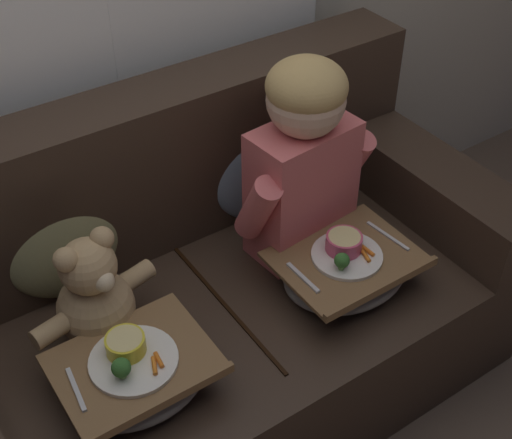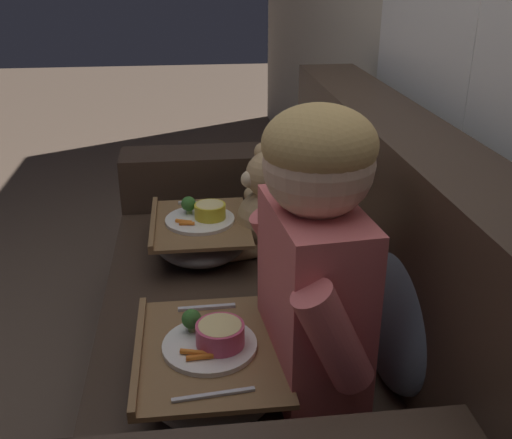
# 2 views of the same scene
# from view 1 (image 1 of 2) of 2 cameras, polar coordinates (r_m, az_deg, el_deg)

# --- Properties ---
(ground_plane) EXTENTS (14.00, 14.00, 0.00)m
(ground_plane) POSITION_cam_1_polar(r_m,az_deg,el_deg) (2.53, -2.80, -13.24)
(ground_plane) COLOR brown
(couch) EXTENTS (1.86, 0.95, 0.98)m
(couch) POSITION_cam_1_polar(r_m,az_deg,el_deg) (2.30, -4.03, -6.82)
(couch) COLOR #38281E
(couch) RESTS_ON ground_plane
(throw_pillow_behind_child) EXTENTS (0.41, 0.20, 0.43)m
(throw_pillow_behind_child) POSITION_cam_1_polar(r_m,az_deg,el_deg) (2.39, 0.35, 4.65)
(throw_pillow_behind_child) COLOR slate
(throw_pillow_behind_child) RESTS_ON couch
(throw_pillow_behind_teddy) EXTENTS (0.37, 0.18, 0.38)m
(throw_pillow_behind_teddy) POSITION_cam_1_polar(r_m,az_deg,el_deg) (2.15, -15.44, -1.62)
(throw_pillow_behind_teddy) COLOR #898456
(throw_pillow_behind_teddy) RESTS_ON couch
(child_figure) EXTENTS (0.48, 0.24, 0.66)m
(child_figure) POSITION_cam_1_polar(r_m,az_deg,el_deg) (2.14, 3.83, 5.45)
(child_figure) COLOR #DB6666
(child_figure) RESTS_ON couch
(teddy_bear) EXTENTS (0.39, 0.28, 0.36)m
(teddy_bear) POSITION_cam_1_polar(r_m,az_deg,el_deg) (2.01, -12.75, -6.11)
(teddy_bear) COLOR tan
(teddy_bear) RESTS_ON couch
(lap_tray_child) EXTENTS (0.42, 0.34, 0.18)m
(lap_tray_child) POSITION_cam_1_polar(r_m,az_deg,el_deg) (2.19, 7.17, -3.94)
(lap_tray_child) COLOR slate
(lap_tray_child) RESTS_ON child_figure
(lap_tray_teddy) EXTENTS (0.41, 0.32, 0.19)m
(lap_tray_teddy) POSITION_cam_1_polar(r_m,az_deg,el_deg) (1.93, -9.60, -12.09)
(lap_tray_teddy) COLOR slate
(lap_tray_teddy) RESTS_ON teddy_bear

